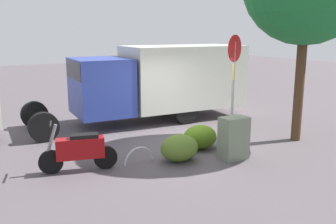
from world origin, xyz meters
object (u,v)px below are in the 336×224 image
(motorcycle, at_px, (80,150))
(stop_sign, at_px, (234,72))
(utility_cabinet, at_px, (234,138))
(bike_rack_hoop, at_px, (139,163))
(box_truck_near, at_px, (159,79))

(motorcycle, distance_m, stop_sign, 4.82)
(utility_cabinet, bearing_deg, bike_rack_hoop, -22.30)
(motorcycle, relative_size, utility_cabinet, 1.61)
(stop_sign, height_order, bike_rack_hoop, stop_sign)
(stop_sign, bearing_deg, motorcycle, -0.09)
(box_truck_near, height_order, motorcycle, box_truck_near)
(stop_sign, height_order, utility_cabinet, stop_sign)
(utility_cabinet, relative_size, bike_rack_hoop, 1.29)
(box_truck_near, bearing_deg, motorcycle, 44.24)
(box_truck_near, bearing_deg, utility_cabinet, 88.06)
(box_truck_near, xyz_separation_m, utility_cabinet, (0.41, 4.72, -0.99))
(motorcycle, xyz_separation_m, utility_cabinet, (-3.67, 1.14, 0.03))
(motorcycle, relative_size, stop_sign, 0.57)
(stop_sign, bearing_deg, box_truck_near, -82.52)
(box_truck_near, bearing_deg, bike_rack_hoop, 58.05)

